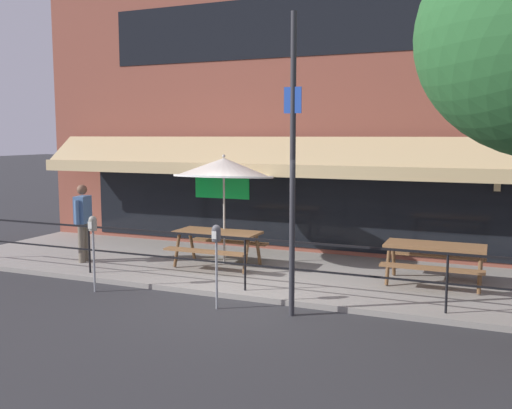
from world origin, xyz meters
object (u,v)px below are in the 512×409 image
object	(u,v)px
parking_meter_far	(216,241)
street_sign_pole	(293,164)
pedestrian_walking	(83,219)
picnic_table_centre	(435,253)
picnic_table_left	(218,239)
parking_meter_near	(93,231)
patio_umbrella_left	(224,168)

from	to	relation	value
parking_meter_far	street_sign_pole	size ratio (longest dim) A/B	0.30
pedestrian_walking	picnic_table_centre	bearing A→B (deg)	7.12
pedestrian_walking	parking_meter_far	bearing A→B (deg)	-22.34
street_sign_pole	picnic_table_left	bearing A→B (deg)	137.51
picnic_table_centre	street_sign_pole	distance (m)	3.59
pedestrian_walking	parking_meter_near	size ratio (longest dim) A/B	1.20
parking_meter_near	parking_meter_far	bearing A→B (deg)	-1.46
parking_meter_near	picnic_table_centre	bearing A→B (deg)	23.80
pedestrian_walking	parking_meter_near	world-z (taller)	pedestrian_walking
picnic_table_centre	parking_meter_far	bearing A→B (deg)	-140.97
picnic_table_centre	parking_meter_near	world-z (taller)	parking_meter_near
parking_meter_far	patio_umbrella_left	bearing A→B (deg)	113.37
picnic_table_left	parking_meter_far	world-z (taller)	parking_meter_far
picnic_table_left	picnic_table_centre	bearing A→B (deg)	3.02
pedestrian_walking	parking_meter_far	world-z (taller)	pedestrian_walking
parking_meter_near	patio_umbrella_left	bearing A→B (deg)	62.38
picnic_table_left	street_sign_pole	distance (m)	3.73
picnic_table_left	pedestrian_walking	world-z (taller)	pedestrian_walking
patio_umbrella_left	picnic_table_centre	bearing A→B (deg)	-1.25
picnic_table_centre	pedestrian_walking	xyz separation A→B (m)	(-7.35, -0.92, 0.35)
patio_umbrella_left	parking_meter_near	bearing A→B (deg)	-117.62
patio_umbrella_left	parking_meter_far	distance (m)	3.13
street_sign_pole	picnic_table_centre	bearing A→B (deg)	51.59
picnic_table_centre	parking_meter_far	size ratio (longest dim) A/B	1.27
picnic_table_left	pedestrian_walking	xyz separation A→B (m)	(-2.95, -0.69, 0.35)
picnic_table_centre	pedestrian_walking	size ratio (longest dim) A/B	1.05
picnic_table_centre	street_sign_pole	size ratio (longest dim) A/B	0.38
parking_meter_far	street_sign_pole	xyz separation A→B (m)	(1.27, 0.15, 1.28)
parking_meter_near	parking_meter_far	xyz separation A→B (m)	(2.55, -0.06, 0.00)
street_sign_pole	parking_meter_near	bearing A→B (deg)	-178.77
picnic_table_left	parking_meter_near	xyz separation A→B (m)	(-1.38, -2.32, 0.44)
parking_meter_near	picnic_table_left	bearing A→B (deg)	59.15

